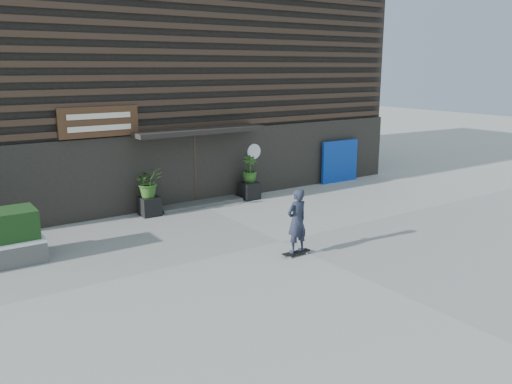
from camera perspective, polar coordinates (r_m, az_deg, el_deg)
ground at (r=14.19m, az=2.77°, el=-5.40°), size 80.00×80.00×0.00m
entrance_step at (r=17.90m, az=-6.13°, el=-1.25°), size 3.00×0.80×0.12m
planter_pot_left at (r=16.88m, az=-11.51°, el=-1.52°), size 0.60×0.60×0.60m
bamboo_left at (r=16.70m, az=-11.63°, el=1.07°), size 0.86×0.75×0.96m
planter_pot_right at (r=18.62m, az=-0.70°, el=0.16°), size 0.60×0.60×0.60m
bamboo_right at (r=18.45m, az=-0.71°, el=2.52°), size 0.54×0.54×0.96m
blue_tarp at (r=21.56m, az=9.10°, el=3.33°), size 1.82×0.14×1.70m
building at (r=22.20m, az=-13.11°, el=11.59°), size 18.00×11.00×8.00m
skateboarder at (r=12.92m, az=4.47°, el=-3.17°), size 0.78×0.43×1.72m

